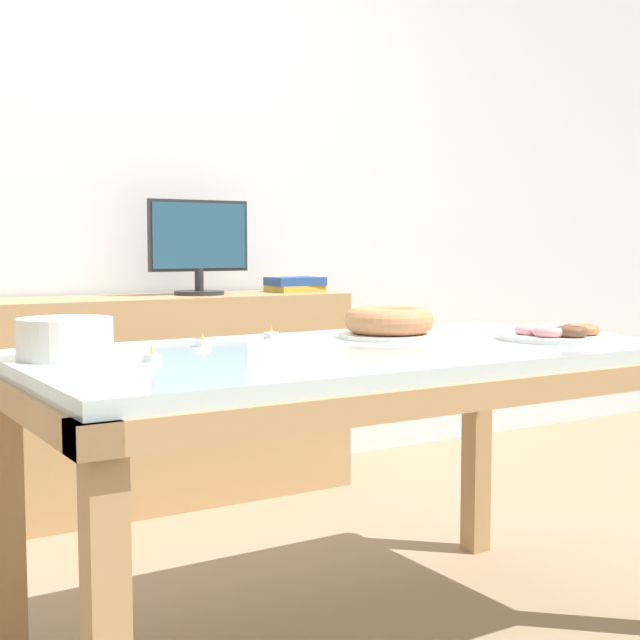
# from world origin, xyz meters

# --- Properties ---
(wall_back) EXTENTS (8.00, 0.10, 2.60)m
(wall_back) POSITION_xyz_m (0.00, 1.77, 1.30)
(wall_back) COLOR silver
(wall_back) RESTS_ON ground
(dining_table) EXTENTS (1.62, 0.86, 0.76)m
(dining_table) POSITION_xyz_m (0.00, 0.00, 0.66)
(dining_table) COLOR silver
(dining_table) RESTS_ON ground
(sideboard) EXTENTS (1.69, 0.44, 0.81)m
(sideboard) POSITION_xyz_m (0.00, 1.47, 0.41)
(sideboard) COLOR tan
(sideboard) RESTS_ON ground
(computer_monitor) EXTENTS (0.42, 0.20, 0.38)m
(computer_monitor) POSITION_xyz_m (0.26, 1.47, 1.00)
(computer_monitor) COLOR #262628
(computer_monitor) RESTS_ON sideboard
(book_stack) EXTENTS (0.23, 0.17, 0.06)m
(book_stack) POSITION_xyz_m (0.71, 1.47, 0.84)
(book_stack) COLOR #B29933
(book_stack) RESTS_ON sideboard
(cake_chocolate_round) EXTENTS (0.27, 0.27, 0.08)m
(cake_chocolate_round) POSITION_xyz_m (0.22, 0.13, 0.80)
(cake_chocolate_round) COLOR white
(cake_chocolate_round) RESTS_ON dining_table
(pastry_platter) EXTENTS (0.32, 0.32, 0.04)m
(pastry_platter) POSITION_xyz_m (0.57, -0.14, 0.77)
(pastry_platter) COLOR white
(pastry_platter) RESTS_ON dining_table
(plate_stack) EXTENTS (0.21, 0.21, 0.09)m
(plate_stack) POSITION_xyz_m (-0.66, 0.15, 0.80)
(plate_stack) COLOR white
(plate_stack) RESTS_ON dining_table
(tealight_centre) EXTENTS (0.04, 0.04, 0.04)m
(tealight_centre) POSITION_xyz_m (-0.30, 0.20, 0.77)
(tealight_centre) COLOR silver
(tealight_centre) RESTS_ON dining_table
(tealight_near_front) EXTENTS (0.04, 0.04, 0.04)m
(tealight_near_front) POSITION_xyz_m (-0.06, 0.29, 0.77)
(tealight_near_front) COLOR silver
(tealight_near_front) RESTS_ON dining_table
(tealight_right_edge) EXTENTS (0.04, 0.04, 0.04)m
(tealight_right_edge) POSITION_xyz_m (-0.51, 0.00, 0.77)
(tealight_right_edge) COLOR silver
(tealight_right_edge) RESTS_ON dining_table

